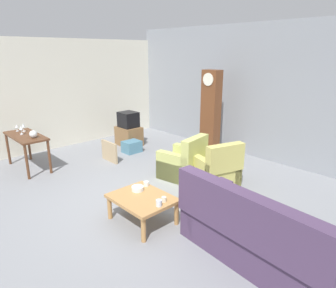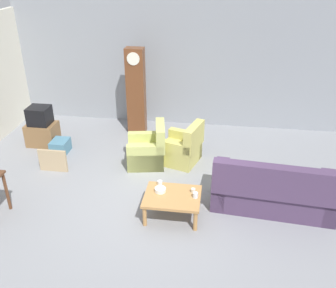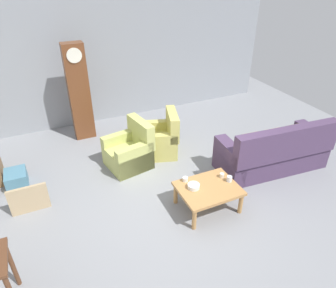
% 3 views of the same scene
% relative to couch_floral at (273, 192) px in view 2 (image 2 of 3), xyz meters
% --- Properties ---
extents(ground_plane, '(10.40, 10.40, 0.00)m').
position_rel_couch_floral_xyz_m(ground_plane, '(-2.12, -0.02, -0.36)').
color(ground_plane, gray).
extents(garage_door_wall, '(8.40, 0.16, 3.20)m').
position_rel_couch_floral_xyz_m(garage_door_wall, '(-2.12, 3.58, 1.24)').
color(garage_door_wall, gray).
rests_on(garage_door_wall, ground_plane).
extents(couch_floral, '(2.17, 1.05, 1.04)m').
position_rel_couch_floral_xyz_m(couch_floral, '(0.00, 0.00, 0.00)').
color(couch_floral, '#4C3856').
rests_on(couch_floral, ground_plane).
extents(armchair_olive_near, '(0.91, 0.89, 0.92)m').
position_rel_couch_floral_xyz_m(armchair_olive_near, '(-2.48, 1.26, -0.05)').
color(armchair_olive_near, '#B7BC66').
rests_on(armchair_olive_near, ground_plane).
extents(armchair_olive_far, '(0.98, 0.96, 0.92)m').
position_rel_couch_floral_xyz_m(armchair_olive_far, '(-1.77, 1.44, -0.05)').
color(armchair_olive_far, tan).
rests_on(armchair_olive_far, ground_plane).
extents(coffee_table_wood, '(0.96, 0.76, 0.42)m').
position_rel_couch_floral_xyz_m(coffee_table_wood, '(-1.72, -0.45, 0.01)').
color(coffee_table_wood, '#B27F47').
rests_on(coffee_table_wood, ground_plane).
extents(grandfather_clock, '(0.44, 0.30, 2.13)m').
position_rel_couch_floral_xyz_m(grandfather_clock, '(-3.06, 2.82, 0.72)').
color(grandfather_clock, brown).
rests_on(grandfather_clock, ground_plane).
extents(tv_stand_cabinet, '(0.68, 0.52, 0.53)m').
position_rel_couch_floral_xyz_m(tv_stand_cabinet, '(-5.13, 1.80, -0.09)').
color(tv_stand_cabinet, brown).
rests_on(tv_stand_cabinet, ground_plane).
extents(tv_crt, '(0.48, 0.44, 0.42)m').
position_rel_couch_floral_xyz_m(tv_crt, '(-5.13, 1.80, 0.38)').
color(tv_crt, black).
rests_on(tv_crt, tv_stand_cabinet).
extents(framed_picture_leaning, '(0.60, 0.05, 0.49)m').
position_rel_couch_floral_xyz_m(framed_picture_leaning, '(-4.38, 0.67, -0.11)').
color(framed_picture_leaning, tan).
rests_on(framed_picture_leaning, ground_plane).
extents(storage_box_blue, '(0.36, 0.44, 0.30)m').
position_rel_couch_floral_xyz_m(storage_box_blue, '(-4.56, 1.47, -0.20)').
color(storage_box_blue, teal).
rests_on(storage_box_blue, ground_plane).
extents(cup_white_porcelain, '(0.09, 0.09, 0.07)m').
position_rel_couch_floral_xyz_m(cup_white_porcelain, '(-1.99, -0.15, 0.10)').
color(cup_white_porcelain, white).
rests_on(cup_white_porcelain, coffee_table_wood).
extents(cup_blue_rimmed, '(0.09, 0.09, 0.10)m').
position_rel_couch_floral_xyz_m(cup_blue_rimmed, '(-1.33, -0.45, 0.11)').
color(cup_blue_rimmed, silver).
rests_on(cup_blue_rimmed, coffee_table_wood).
extents(cup_cream_tall, '(0.08, 0.08, 0.08)m').
position_rel_couch_floral_xyz_m(cup_cream_tall, '(-1.38, -0.31, 0.10)').
color(cup_cream_tall, beige).
rests_on(cup_cream_tall, coffee_table_wood).
extents(bowl_white_stacked, '(0.19, 0.19, 0.07)m').
position_rel_couch_floral_xyz_m(bowl_white_stacked, '(-1.95, -0.36, 0.10)').
color(bowl_white_stacked, white).
rests_on(bowl_white_stacked, coffee_table_wood).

